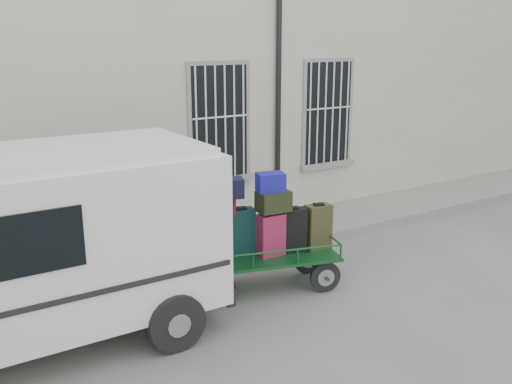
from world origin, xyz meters
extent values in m
plane|color=slate|center=(0.00, 0.00, 0.00)|extent=(80.00, 80.00, 0.00)
cube|color=#BDB6A1|center=(0.00, 5.50, 3.00)|extent=(24.00, 5.00, 6.00)
cylinder|color=black|center=(0.95, 2.92, 2.80)|extent=(0.11, 0.11, 5.60)
cube|color=black|center=(-0.40, 2.98, 2.25)|extent=(1.20, 0.08, 2.20)
cube|color=gray|center=(-0.40, 2.96, 1.09)|extent=(1.45, 0.22, 0.12)
cube|color=black|center=(2.30, 2.98, 2.25)|extent=(1.20, 0.08, 2.20)
cube|color=gray|center=(2.30, 2.96, 1.09)|extent=(1.45, 0.22, 0.12)
cube|color=gray|center=(0.00, 2.20, 0.07)|extent=(24.00, 1.70, 0.15)
cylinder|color=black|center=(-2.02, 0.04, 0.25)|extent=(0.49, 0.19, 0.50)
cylinder|color=gray|center=(-2.02, 0.04, 0.25)|extent=(0.29, 0.16, 0.27)
cylinder|color=black|center=(-1.82, 0.77, 0.25)|extent=(0.49, 0.19, 0.50)
cylinder|color=gray|center=(-1.82, 0.77, 0.25)|extent=(0.29, 0.16, 0.27)
cylinder|color=black|center=(-0.40, -0.43, 0.25)|extent=(0.49, 0.19, 0.50)
cylinder|color=gray|center=(-0.40, -0.43, 0.25)|extent=(0.29, 0.16, 0.27)
cylinder|color=black|center=(-0.19, 0.30, 0.25)|extent=(0.49, 0.19, 0.50)
cylinder|color=gray|center=(-0.19, 0.30, 0.25)|extent=(0.29, 0.16, 0.27)
cube|color=#114E21|center=(-1.11, 0.17, 0.55)|extent=(2.38, 1.56, 0.05)
cylinder|color=#114E21|center=(-2.40, 0.54, 0.70)|extent=(0.29, 0.12, 0.56)
cube|color=black|center=(-1.91, 0.47, 0.92)|extent=(0.44, 0.25, 0.69)
cube|color=black|center=(-1.91, 0.47, 1.28)|extent=(0.20, 0.16, 0.03)
cube|color=black|center=(-1.44, 0.38, 0.95)|extent=(0.44, 0.30, 0.75)
cube|color=black|center=(-1.44, 0.38, 1.33)|extent=(0.18, 0.15, 0.03)
cube|color=#961B5F|center=(-1.06, 0.12, 0.91)|extent=(0.42, 0.23, 0.67)
cube|color=black|center=(-1.06, 0.12, 1.26)|extent=(0.19, 0.15, 0.03)
cube|color=black|center=(-0.68, 0.08, 0.93)|extent=(0.48, 0.36, 0.71)
cube|color=black|center=(-0.68, 0.08, 1.29)|extent=(0.20, 0.15, 0.03)
cube|color=#2B2E17|center=(-0.26, -0.03, 0.93)|extent=(0.42, 0.27, 0.72)
cube|color=black|center=(-0.26, -0.03, 1.31)|extent=(0.19, 0.16, 0.03)
cube|color=#52101D|center=(-1.85, 0.40, 1.41)|extent=(0.54, 0.34, 0.28)
cube|color=black|center=(-1.01, 0.13, 1.44)|extent=(0.51, 0.35, 0.32)
cube|color=black|center=(-1.67, 0.35, 1.69)|extent=(0.51, 0.43, 0.29)
cube|color=navy|center=(-1.04, 0.16, 1.74)|extent=(0.48, 0.39, 0.28)
cube|color=white|center=(-4.71, 0.27, 1.43)|extent=(4.94, 2.16, 2.01)
cube|color=white|center=(-4.71, 0.27, 2.48)|extent=(4.71, 1.99, 0.11)
cube|color=black|center=(-2.24, 0.29, 1.77)|extent=(0.06, 1.57, 0.61)
cube|color=black|center=(-2.25, 0.29, 0.48)|extent=(0.13, 2.07, 0.25)
cube|color=white|center=(-2.20, 0.29, 0.74)|extent=(0.04, 0.47, 0.13)
cylinder|color=black|center=(-3.08, -0.75, 0.38)|extent=(0.76, 0.25, 0.76)
cylinder|color=black|center=(-3.10, 1.31, 0.38)|extent=(0.76, 0.25, 0.76)
camera|label=1|loc=(-5.66, -6.84, 3.87)|focal=40.00mm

